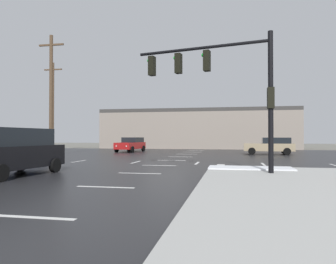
{
  "coord_description": "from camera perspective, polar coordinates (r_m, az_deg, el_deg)",
  "views": [
    {
      "loc": [
        4.06,
        -19.92,
        1.69
      ],
      "look_at": [
        -1.78,
        9.74,
        2.13
      ],
      "focal_mm": 33.98,
      "sensor_mm": 36.0,
      "label": 1
    }
  ],
  "objects": [
    {
      "name": "ground_plane",
      "position": [
        20.4,
        -0.38,
        -5.58
      ],
      "size": [
        120.0,
        120.0,
        0.0
      ],
      "primitive_type": "plane",
      "color": "slate"
    },
    {
      "name": "road_asphalt",
      "position": [
        20.4,
        -0.38,
        -5.55
      ],
      "size": [
        44.0,
        44.0,
        0.02
      ],
      "primitive_type": "cube",
      "color": "#232326",
      "rests_on": "ground_plane"
    },
    {
      "name": "snow_strip_curbside",
      "position": [
        16.02,
        14.54,
        -6.25
      ],
      "size": [
        4.0,
        1.6,
        0.06
      ],
      "primitive_type": "cube",
      "color": "white",
      "rests_on": "sidewalk_corner"
    },
    {
      "name": "lane_markings",
      "position": [
        18.83,
        2.39,
        -5.91
      ],
      "size": [
        36.15,
        36.15,
        0.01
      ],
      "color": "silver",
      "rests_on": "road_asphalt"
    },
    {
      "name": "traffic_signal_mast",
      "position": [
        14.8,
        9.77,
        9.6
      ],
      "size": [
        6.28,
        1.51,
        6.08
      ],
      "rotation": [
        0.0,
        0.0,
        2.94
      ],
      "color": "black",
      "rests_on": "sidewalk_corner"
    },
    {
      "name": "strip_building_background",
      "position": [
        46.27,
        5.44,
        0.51
      ],
      "size": [
        27.11,
        8.0,
        5.54
      ],
      "color": "gray",
      "rests_on": "ground_plane"
    },
    {
      "name": "sedan_tan",
      "position": [
        31.22,
        17.91,
        -2.32
      ],
      "size": [
        4.59,
        2.16,
        1.58
      ],
      "rotation": [
        0.0,
        0.0,
        3.1
      ],
      "color": "tan",
      "rests_on": "road_asphalt"
    },
    {
      "name": "sedan_red",
      "position": [
        35.32,
        -6.64,
        -2.18
      ],
      "size": [
        2.44,
        4.68,
        1.58
      ],
      "rotation": [
        0.0,
        0.0,
        -1.69
      ],
      "color": "#B21919",
      "rests_on": "road_asphalt"
    },
    {
      "name": "suv_black",
      "position": [
        15.11,
        -26.21,
        -3.02
      ],
      "size": [
        2.48,
        4.95,
        2.03
      ],
      "rotation": [
        0.0,
        0.0,
        -1.65
      ],
      "color": "black",
      "rests_on": "road_asphalt"
    },
    {
      "name": "sedan_navy",
      "position": [
        25.75,
        -25.45,
        -2.61
      ],
      "size": [
        4.55,
        2.04,
        1.58
      ],
      "rotation": [
        0.0,
        0.0,
        3.15
      ],
      "color": "#141E47",
      "rests_on": "road_asphalt"
    },
    {
      "name": "utility_pole_far",
      "position": [
        28.12,
        -20.25,
        6.52
      ],
      "size": [
        2.2,
        0.28,
        10.08
      ],
      "color": "brown",
      "rests_on": "ground_plane"
    },
    {
      "name": "utility_pole_distant",
      "position": [
        39.15,
        -19.96,
        4.58
      ],
      "size": [
        2.2,
        0.28,
        10.25
      ],
      "color": "brown",
      "rests_on": "ground_plane"
    }
  ]
}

